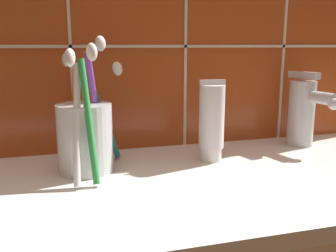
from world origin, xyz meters
TOP-DOWN VIEW (x-y plane):
  - sink_counter at (0.00, 0.00)cm, footprint 77.53×34.67cm
  - tile_wall_backsplash at (0.01, 17.58)cm, footprint 87.53×1.72cm
  - toothbrush_cup at (-16.23, 6.67)cm, footprint 10.83×17.31cm
  - toothpaste_tube at (3.01, 6.69)cm, footprint 4.12×3.92cm
  - sink_faucet at (22.27, 10.67)cm, footprint 4.94×10.35cm

SIDE VIEW (x-z plane):
  - sink_counter at x=0.00cm, z-range 0.00..2.00cm
  - toothbrush_cup at x=-16.23cm, z-range -2.07..17.26cm
  - toothpaste_tube at x=3.01cm, z-range 1.90..14.67cm
  - sink_faucet at x=22.27cm, z-range 1.80..15.11cm
  - tile_wall_backsplash at x=0.01cm, z-range 0.01..51.82cm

